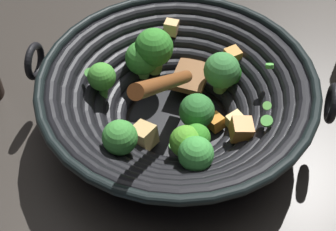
{
  "coord_description": "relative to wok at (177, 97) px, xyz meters",
  "views": [
    {
      "loc": [
        0.4,
        0.25,
        0.58
      ],
      "look_at": [
        0.01,
        -0.01,
        0.03
      ],
      "focal_mm": 53.63,
      "sensor_mm": 36.0,
      "label": 1
    }
  ],
  "objects": [
    {
      "name": "ground_plane",
      "position": [
        0.0,
        0.0,
        -0.07
      ],
      "size": [
        4.0,
        4.0,
        0.0
      ],
      "primitive_type": "plane",
      "color": "#332D28"
    },
    {
      "name": "wok",
      "position": [
        0.0,
        0.0,
        0.0
      ],
      "size": [
        0.38,
        0.41,
        0.23
      ],
      "color": "black",
      "rests_on": "ground"
    },
    {
      "name": "garlic_bulb",
      "position": [
        -0.23,
        -0.1,
        -0.05
      ],
      "size": [
        0.04,
        0.04,
        0.04
      ],
      "primitive_type": "sphere",
      "color": "silver",
      "rests_on": "ground"
    }
  ]
}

